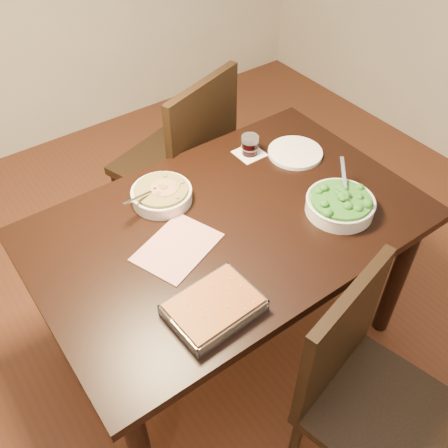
% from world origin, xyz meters
% --- Properties ---
extents(ground, '(4.00, 4.00, 0.00)m').
position_xyz_m(ground, '(0.00, 0.00, 0.00)').
color(ground, '#4E2916').
rests_on(ground, ground).
extents(table, '(1.40, 0.90, 0.75)m').
position_xyz_m(table, '(0.00, 0.00, 0.65)').
color(table, black).
rests_on(table, ground).
extents(magazine_a, '(0.33, 0.29, 0.01)m').
position_xyz_m(magazine_a, '(-0.22, -0.00, 0.75)').
color(magazine_a, '#B3333A').
rests_on(magazine_a, table).
extents(coaster, '(0.11, 0.11, 0.00)m').
position_xyz_m(coaster, '(0.31, 0.28, 0.75)').
color(coaster, white).
rests_on(coaster, table).
extents(stew_bowl, '(0.25, 0.23, 0.09)m').
position_xyz_m(stew_bowl, '(-0.14, 0.24, 0.78)').
color(stew_bowl, silver).
rests_on(stew_bowl, table).
extents(broccoli_bowl, '(0.25, 0.26, 0.10)m').
position_xyz_m(broccoli_bowl, '(0.36, -0.19, 0.78)').
color(broccoli_bowl, silver).
rests_on(broccoli_bowl, table).
extents(baking_dish, '(0.28, 0.21, 0.05)m').
position_xyz_m(baking_dish, '(-0.27, -0.29, 0.77)').
color(baking_dish, silver).
rests_on(baking_dish, table).
extents(wine_tumbler, '(0.07, 0.07, 0.08)m').
position_xyz_m(wine_tumbler, '(0.31, 0.28, 0.80)').
color(wine_tumbler, black).
rests_on(wine_tumbler, coaster).
extents(dinner_plate, '(0.23, 0.23, 0.02)m').
position_xyz_m(dinner_plate, '(0.46, 0.16, 0.76)').
color(dinner_plate, white).
rests_on(dinner_plate, table).
extents(chair_near, '(0.51, 0.51, 0.91)m').
position_xyz_m(chair_near, '(0.04, -0.67, 0.51)').
color(chair_near, black).
rests_on(chair_near, ground).
extents(chair_far, '(0.59, 0.59, 0.99)m').
position_xyz_m(chair_far, '(0.21, 0.64, 0.55)').
color(chair_far, black).
rests_on(chair_far, ground).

